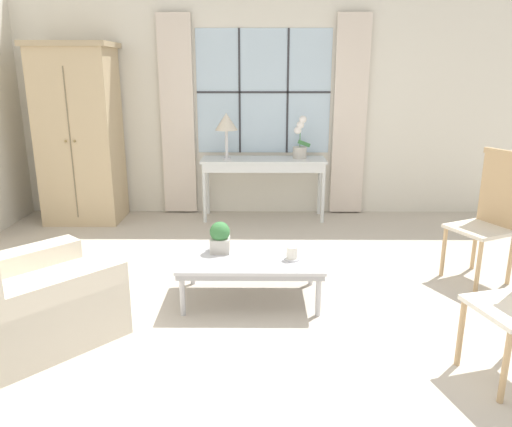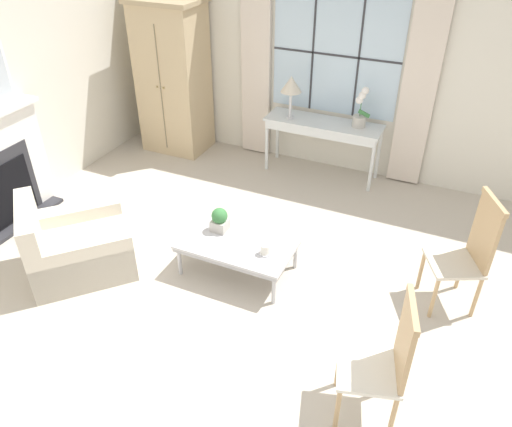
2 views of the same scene
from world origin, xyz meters
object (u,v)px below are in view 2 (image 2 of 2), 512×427
object	(u,v)px
potted_orchid	(360,112)
side_chair_wooden	(470,249)
armoire	(173,77)
potted_plant_small	(220,219)
armchair_upholstered	(76,248)
console_table	(323,128)
coffee_table	(238,245)
pillar_candle	(265,250)
table_lamp	(291,85)
accent_chair_wooden	(387,357)

from	to	relation	value
potted_orchid	side_chair_wooden	size ratio (longest dim) A/B	0.45
armoire	potted_plant_small	bearing A→B (deg)	-49.24
armoire	armchair_upholstered	distance (m)	3.00
console_table	coffee_table	bearing A→B (deg)	-92.88
console_table	pillar_candle	world-z (taller)	console_table
table_lamp	potted_orchid	world-z (taller)	table_lamp
armoire	potted_orchid	bearing A→B (deg)	2.77
accent_chair_wooden	console_table	bearing A→B (deg)	114.82
potted_orchid	accent_chair_wooden	world-z (taller)	potted_orchid
console_table	table_lamp	bearing A→B (deg)	-171.69
side_chair_wooden	pillar_candle	world-z (taller)	side_chair_wooden
potted_orchid	accent_chair_wooden	xyz separation A→B (m)	(1.09, -3.36, -0.34)
table_lamp	armchair_upholstered	size ratio (longest dim) A/B	0.43
table_lamp	armchair_upholstered	world-z (taller)	table_lamp
side_chair_wooden	accent_chair_wooden	size ratio (longest dim) A/B	1.04
console_table	side_chair_wooden	distance (m)	2.67
armoire	table_lamp	distance (m)	1.73
armchair_upholstered	pillar_candle	distance (m)	1.90
potted_plant_small	pillar_candle	world-z (taller)	potted_plant_small
armchair_upholstered	side_chair_wooden	size ratio (longest dim) A/B	1.13
accent_chair_wooden	coffee_table	size ratio (longest dim) A/B	0.98
side_chair_wooden	pillar_candle	xyz separation A→B (m)	(-1.73, -0.50, -0.21)
console_table	accent_chair_wooden	size ratio (longest dim) A/B	1.37
potted_orchid	side_chair_wooden	bearing A→B (deg)	-51.49
accent_chair_wooden	pillar_candle	distance (m)	1.66
armoire	console_table	xyz separation A→B (m)	(2.17, 0.08, -0.39)
armchair_upholstered	pillar_candle	world-z (taller)	armchair_upholstered
side_chair_wooden	coffee_table	distance (m)	2.12
accent_chair_wooden	pillar_candle	world-z (taller)	accent_chair_wooden
armoire	coffee_table	world-z (taller)	armoire
table_lamp	accent_chair_wooden	size ratio (longest dim) A/B	0.50
armoire	pillar_candle	distance (m)	3.34
table_lamp	pillar_candle	distance (m)	2.49
potted_plant_small	pillar_candle	bearing A→B (deg)	-16.72
armoire	table_lamp	size ratio (longest dim) A/B	3.78
armoire	potted_plant_small	xyz separation A→B (m)	(1.80, -2.09, -0.56)
coffee_table	pillar_candle	world-z (taller)	pillar_candle
armchair_upholstered	coffee_table	distance (m)	1.62
side_chair_wooden	accent_chair_wooden	bearing A→B (deg)	-105.45
side_chair_wooden	coffee_table	xyz separation A→B (m)	(-2.05, -0.44, -0.30)
accent_chair_wooden	table_lamp	bearing A→B (deg)	121.25
console_table	side_chair_wooden	xyz separation A→B (m)	(1.94, -1.84, -0.04)
armoire	side_chair_wooden	world-z (taller)	armoire
armchair_upholstered	pillar_candle	size ratio (longest dim) A/B	10.57
armoire	armchair_upholstered	xyz separation A→B (m)	(0.57, -2.84, -0.78)
side_chair_wooden	accent_chair_wooden	world-z (taller)	side_chair_wooden
armchair_upholstered	accent_chair_wooden	xyz separation A→B (m)	(3.13, -0.40, 0.34)
armchair_upholstered	side_chair_wooden	bearing A→B (deg)	16.93
coffee_table	potted_plant_small	size ratio (longest dim) A/B	4.42
console_table	coffee_table	world-z (taller)	console_table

